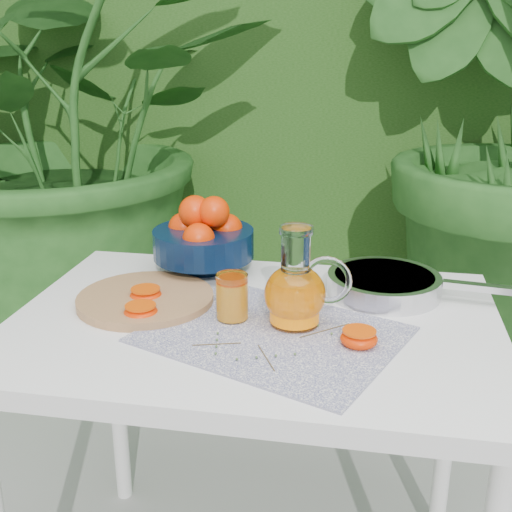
% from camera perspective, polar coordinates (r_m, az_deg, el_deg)
% --- Properties ---
extents(hedge_backdrop, '(8.00, 1.65, 2.50)m').
position_cam_1_polar(hedge_backdrop, '(3.28, 6.03, 17.19)').
color(hedge_backdrop, '#1E4A15').
rests_on(hedge_backdrop, ground).
extents(potted_plant_left, '(2.44, 2.44, 1.95)m').
position_cam_1_polar(potted_plant_left, '(2.72, -16.36, 11.51)').
color(potted_plant_left, '#21521C').
rests_on(potted_plant_left, ground).
extents(potted_plant_right, '(2.83, 2.83, 2.01)m').
position_cam_1_polar(potted_plant_right, '(2.46, 20.50, 11.08)').
color(potted_plant_right, '#21521C').
rests_on(potted_plant_right, ground).
extents(white_table, '(1.00, 0.70, 0.75)m').
position_cam_1_polar(white_table, '(1.36, -0.15, -8.73)').
color(white_table, white).
rests_on(white_table, ground).
extents(placemat, '(0.57, 0.51, 0.00)m').
position_cam_1_polar(placemat, '(1.25, 1.47, -6.96)').
color(placemat, '#0E114E').
rests_on(placemat, white_table).
extents(cutting_board, '(0.35, 0.35, 0.02)m').
position_cam_1_polar(cutting_board, '(1.41, -9.79, -3.79)').
color(cutting_board, tan).
rests_on(cutting_board, white_table).
extents(fruit_bowl, '(0.26, 0.26, 0.19)m').
position_cam_1_polar(fruit_bowl, '(1.56, -4.67, 1.70)').
color(fruit_bowl, black).
rests_on(fruit_bowl, white_table).
extents(juice_pitcher, '(0.18, 0.14, 0.20)m').
position_cam_1_polar(juice_pitcher, '(1.27, 3.59, -3.15)').
color(juice_pitcher, white).
rests_on(juice_pitcher, white_table).
extents(juice_tumbler, '(0.08, 0.08, 0.10)m').
position_cam_1_polar(juice_tumbler, '(1.30, -2.13, -3.74)').
color(juice_tumbler, white).
rests_on(juice_tumbler, white_table).
extents(saute_pan, '(0.46, 0.28, 0.05)m').
position_cam_1_polar(saute_pan, '(1.46, 11.45, -2.40)').
color(saute_pan, silver).
rests_on(saute_pan, white_table).
extents(orange_halves, '(0.53, 0.20, 0.03)m').
position_cam_1_polar(orange_halves, '(1.31, -4.15, -5.18)').
color(orange_halves, '#FB3F02').
rests_on(orange_halves, white_table).
extents(thyme_sprigs, '(0.28, 0.23, 0.01)m').
position_cam_1_polar(thyme_sprigs, '(1.21, 1.47, -7.71)').
color(thyme_sprigs, brown).
rests_on(thyme_sprigs, white_table).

